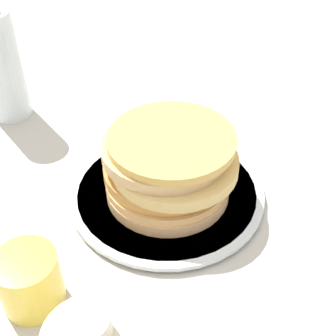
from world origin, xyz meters
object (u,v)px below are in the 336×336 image
object	(u,v)px
plate	(168,192)
water_bottle_near	(0,65)
pancake_stack	(168,165)
juice_glass	(30,281)

from	to	relation	value
plate	water_bottle_near	distance (m)	0.37
plate	water_bottle_near	size ratio (longest dim) A/B	1.36
pancake_stack	juice_glass	xyz separation A→B (m)	(0.20, 0.12, -0.02)
plate	pancake_stack	size ratio (longest dim) A/B	1.47
pancake_stack	juice_glass	size ratio (longest dim) A/B	2.59
pancake_stack	juice_glass	world-z (taller)	pancake_stack
pancake_stack	water_bottle_near	distance (m)	0.36
pancake_stack	juice_glass	distance (m)	0.24
pancake_stack	water_bottle_near	bearing A→B (deg)	-54.43
juice_glass	water_bottle_near	xyz separation A→B (m)	(0.00, -0.41, 0.06)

